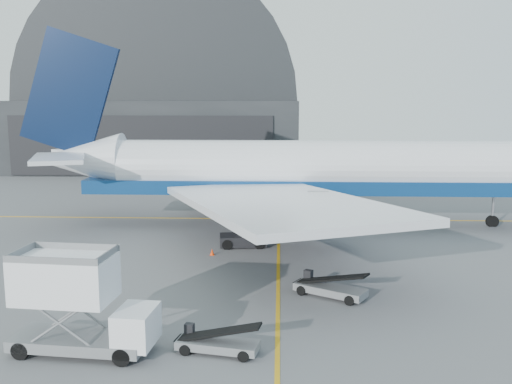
{
  "coord_description": "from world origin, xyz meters",
  "views": [
    {
      "loc": [
        0.04,
        -38.17,
        12.46
      ],
      "look_at": [
        -1.97,
        9.99,
        4.5
      ],
      "focal_mm": 40.0,
      "sensor_mm": 36.0,
      "label": 1
    }
  ],
  "objects_px": {
    "catering_truck": "(78,304)",
    "belt_loader_b": "(330,288)",
    "airliner": "(300,171)",
    "belt_loader_a": "(217,343)",
    "pushback_tug": "(244,238)"
  },
  "relations": [
    {
      "from": "catering_truck",
      "to": "belt_loader_a",
      "type": "distance_m",
      "value": 7.08
    },
    {
      "from": "airliner",
      "to": "belt_loader_b",
      "type": "xyz_separation_m",
      "value": [
        1.17,
        -20.78,
        -4.86
      ]
    },
    {
      "from": "belt_loader_a",
      "to": "pushback_tug",
      "type": "bearing_deg",
      "value": 100.87
    },
    {
      "from": "pushback_tug",
      "to": "catering_truck",
      "type": "bearing_deg",
      "value": -114.98
    },
    {
      "from": "belt_loader_a",
      "to": "belt_loader_b",
      "type": "xyz_separation_m",
      "value": [
        6.26,
        8.33,
        0.06
      ]
    },
    {
      "from": "pushback_tug",
      "to": "belt_loader_a",
      "type": "xyz_separation_m",
      "value": [
        -0.07,
        -20.59,
        -0.17
      ]
    },
    {
      "from": "pushback_tug",
      "to": "belt_loader_a",
      "type": "relative_size",
      "value": 0.93
    },
    {
      "from": "belt_loader_b",
      "to": "airliner",
      "type": "bearing_deg",
      "value": 123.94
    },
    {
      "from": "belt_loader_b",
      "to": "pushback_tug",
      "type": "bearing_deg",
      "value": 147.5
    },
    {
      "from": "belt_loader_a",
      "to": "belt_loader_b",
      "type": "relative_size",
      "value": 0.94
    },
    {
      "from": "airliner",
      "to": "pushback_tug",
      "type": "xyz_separation_m",
      "value": [
        -5.02,
        -8.52,
        -4.76
      ]
    },
    {
      "from": "pushback_tug",
      "to": "belt_loader_b",
      "type": "xyz_separation_m",
      "value": [
        6.19,
        -12.26,
        -0.1
      ]
    },
    {
      "from": "catering_truck",
      "to": "belt_loader_b",
      "type": "xyz_separation_m",
      "value": [
        13.05,
        8.53,
        -1.89
      ]
    },
    {
      "from": "catering_truck",
      "to": "airliner",
      "type": "bearing_deg",
      "value": 73.41
    },
    {
      "from": "airliner",
      "to": "belt_loader_a",
      "type": "xyz_separation_m",
      "value": [
        -5.09,
        -29.11,
        -4.92
      ]
    }
  ]
}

